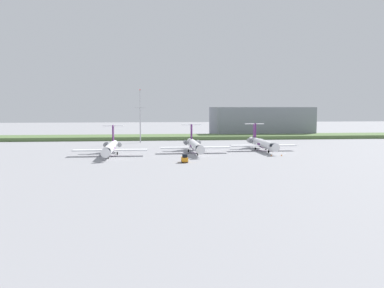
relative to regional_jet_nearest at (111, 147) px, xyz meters
name	(u,v)px	position (x,y,z in m)	size (l,w,h in m)	color
ground_plane	(185,146)	(25.90, 28.77, -2.54)	(500.00, 500.00, 0.00)	#939399
grass_berm	(178,137)	(25.90, 65.44, -1.72)	(320.00, 20.00, 1.63)	#597542
regional_jet_nearest	(111,147)	(0.00, 0.00, 0.00)	(22.81, 31.00, 9.00)	white
regional_jet_second	(195,145)	(26.96, 5.24, 0.00)	(22.81, 31.00, 9.00)	white
regional_jet_third	(262,143)	(51.07, 9.87, 0.00)	(22.81, 31.00, 9.00)	white
antenna_mast	(140,121)	(8.42, 45.76, 6.81)	(4.40, 0.50, 22.50)	#B2B2B7
distant_hangar	(260,121)	(71.41, 86.79, 4.93)	(50.64, 29.98, 14.94)	gray
baggage_tug	(185,159)	(21.50, -18.58, -1.53)	(1.72, 3.20, 2.30)	orange
safety_cone_front_marker	(271,155)	(49.40, -6.70, -2.26)	(0.44, 0.44, 0.55)	orange
safety_cone_mid_marker	(282,155)	(52.59, -6.89, -2.26)	(0.44, 0.44, 0.55)	orange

